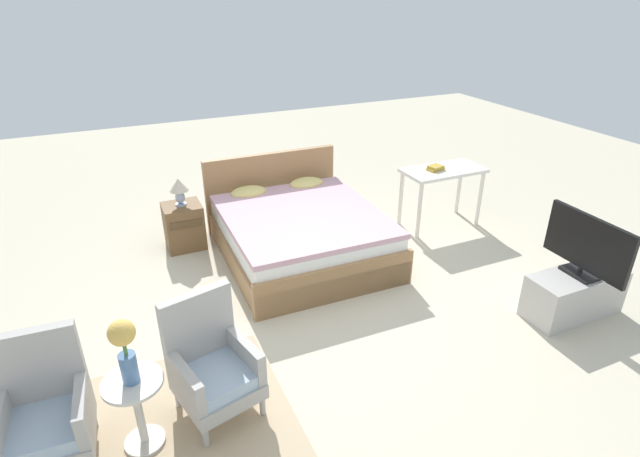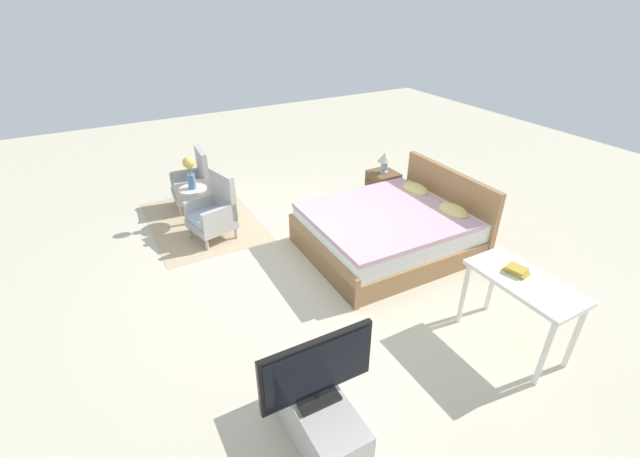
% 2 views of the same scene
% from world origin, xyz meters
% --- Properties ---
extents(ground_plane, '(16.00, 16.00, 0.00)m').
position_xyz_m(ground_plane, '(0.00, 0.00, 0.00)').
color(ground_plane, beige).
extents(floor_rug, '(2.10, 1.50, 0.01)m').
position_xyz_m(floor_rug, '(-1.87, -0.95, 0.00)').
color(floor_rug, tan).
rests_on(floor_rug, ground_plane).
extents(bed, '(1.76, 2.12, 0.96)m').
position_xyz_m(bed, '(0.14, 1.05, 0.30)').
color(bed, '#997047').
rests_on(bed, ground_plane).
extents(armchair_by_window_left, '(0.57, 0.57, 0.92)m').
position_xyz_m(armchair_by_window_left, '(-2.42, -0.89, 0.38)').
color(armchair_by_window_left, '#ADA8A3').
rests_on(armchair_by_window_left, floor_rug).
extents(armchair_by_window_right, '(0.65, 0.65, 0.92)m').
position_xyz_m(armchair_by_window_right, '(-1.33, -0.89, 0.38)').
color(armchair_by_window_right, '#ADA8A3').
rests_on(armchair_by_window_right, floor_rug).
extents(side_table, '(0.40, 0.40, 0.56)m').
position_xyz_m(side_table, '(-1.87, -1.03, 0.35)').
color(side_table, beige).
rests_on(side_table, ground_plane).
extents(flower_vase, '(0.17, 0.17, 0.48)m').
position_xyz_m(flower_vase, '(-1.87, -1.03, 0.86)').
color(flower_vase, '#4C709E').
rests_on(flower_vase, side_table).
extents(nightstand, '(0.44, 0.41, 0.55)m').
position_xyz_m(nightstand, '(-1.05, 1.78, 0.27)').
color(nightstand, brown).
rests_on(nightstand, ground_plane).
extents(table_lamp, '(0.22, 0.22, 0.33)m').
position_xyz_m(table_lamp, '(-1.05, 1.78, 0.76)').
color(table_lamp, '#9EADC6').
rests_on(table_lamp, nightstand).
extents(tv_stand, '(0.96, 0.40, 0.44)m').
position_xyz_m(tv_stand, '(2.09, -1.14, 0.22)').
color(tv_stand, '#B7B2AD').
rests_on(tv_stand, ground_plane).
extents(tv_flatscreen, '(0.20, 0.88, 0.59)m').
position_xyz_m(tv_flatscreen, '(2.10, -1.14, 0.75)').
color(tv_flatscreen, black).
rests_on(tv_flatscreen, tv_stand).
extents(vanity_desk, '(1.04, 0.52, 0.78)m').
position_xyz_m(vanity_desk, '(2.12, 1.03, 0.66)').
color(vanity_desk, silver).
rests_on(vanity_desk, ground_plane).
extents(book_stack, '(0.23, 0.18, 0.06)m').
position_xyz_m(book_stack, '(2.01, 1.04, 0.80)').
color(book_stack, '#B79333').
rests_on(book_stack, vanity_desk).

